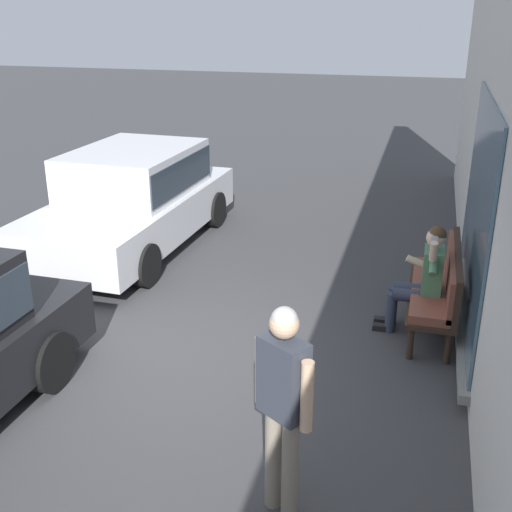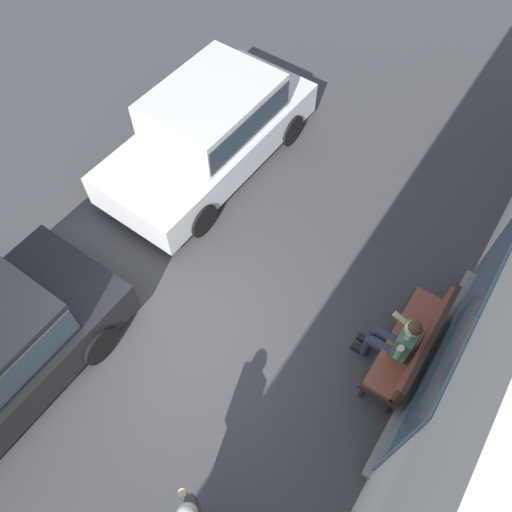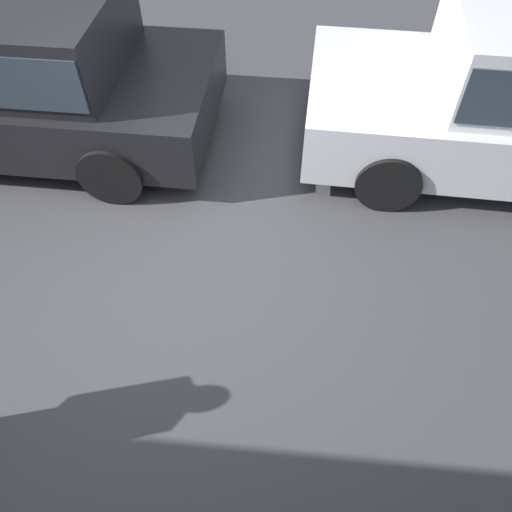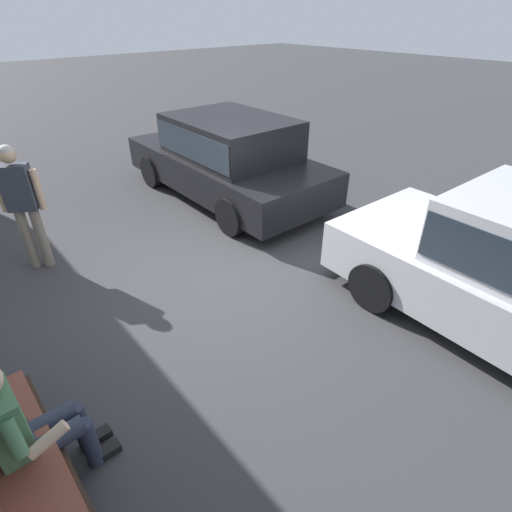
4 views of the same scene
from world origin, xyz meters
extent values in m
plane|color=#38383A|center=(0.00, 0.00, 0.00)|extent=(60.00, 60.00, 0.00)
cube|color=beige|center=(0.00, 3.40, 2.26)|extent=(18.00, 0.40, 4.51)
cube|color=slate|center=(-1.53, 3.18, 1.45)|extent=(3.40, 0.03, 2.50)
cube|color=gray|center=(-1.53, 3.15, 0.18)|extent=(3.60, 0.12, 0.10)
cylinder|color=#332319|center=(-0.70, 3.00, 0.19)|extent=(0.07, 0.07, 0.38)
cylinder|color=#332319|center=(-2.36, 3.00, 0.19)|extent=(0.07, 0.07, 0.38)
cylinder|color=#332319|center=(-0.70, 2.61, 0.19)|extent=(0.07, 0.07, 0.38)
cylinder|color=#332319|center=(-2.36, 2.61, 0.19)|extent=(0.07, 0.07, 0.38)
cube|color=#332319|center=(-1.53, 2.81, 0.41)|extent=(1.82, 0.55, 0.06)
cube|color=brown|center=(-1.53, 2.81, 0.49)|extent=(1.76, 0.49, 0.10)
cube|color=#332319|center=(-1.53, 3.04, 0.71)|extent=(1.82, 0.07, 0.55)
cube|color=brown|center=(-1.53, 2.98, 0.71)|extent=(1.76, 0.06, 0.47)
cylinder|color=#2D3347|center=(-1.28, 2.57, 0.49)|extent=(0.15, 0.42, 0.15)
cylinder|color=#2D3347|center=(-1.28, 2.36, 0.24)|extent=(0.12, 0.12, 0.49)
cube|color=black|center=(-1.28, 2.28, 0.04)|extent=(0.10, 0.24, 0.07)
cylinder|color=#2D3347|center=(-1.46, 2.57, 0.49)|extent=(0.15, 0.42, 0.15)
cylinder|color=#2D3347|center=(-1.46, 2.36, 0.24)|extent=(0.12, 0.12, 0.49)
cube|color=black|center=(-1.46, 2.28, 0.04)|extent=(0.10, 0.24, 0.07)
cube|color=#2D3347|center=(-1.37, 2.78, 0.49)|extent=(0.34, 0.24, 0.14)
cube|color=#4C7F56|center=(-1.37, 2.78, 0.77)|extent=(0.38, 0.22, 0.56)
sphere|color=beige|center=(-1.37, 2.78, 1.19)|extent=(0.22, 0.22, 0.22)
sphere|color=#4C331E|center=(-1.37, 2.79, 1.22)|extent=(0.20, 0.20, 0.20)
cylinder|color=#4C7F56|center=(-1.61, 2.76, 0.88)|extent=(0.20, 0.10, 0.28)
cylinder|color=beige|center=(-1.66, 2.60, 0.76)|extent=(0.08, 0.27, 0.17)
cylinder|color=#4C7F56|center=(-1.13, 2.78, 0.95)|extent=(0.25, 0.10, 0.22)
cylinder|color=beige|center=(-1.06, 2.76, 1.14)|extent=(0.16, 0.08, 0.25)
cube|color=silver|center=(-1.23, 2.76, 1.18)|extent=(0.02, 0.07, 0.15)
cube|color=silver|center=(-3.08, -1.80, 0.54)|extent=(4.33, 2.02, 0.62)
cube|color=silver|center=(-3.26, -1.79, 1.20)|extent=(2.28, 1.71, 0.69)
cube|color=#28333D|center=(-3.26, -1.79, 1.20)|extent=(2.24, 1.75, 0.49)
cylinder|color=black|center=(-1.73, -0.96, 0.31)|extent=(0.62, 0.20, 0.61)
cylinder|color=black|center=(-1.80, -2.73, 0.31)|extent=(0.62, 0.20, 0.61)
cylinder|color=black|center=(-4.37, -0.86, 0.31)|extent=(0.62, 0.20, 0.61)
cylinder|color=black|center=(-4.44, -2.63, 0.31)|extent=(0.62, 0.20, 0.61)
cylinder|color=black|center=(0.85, -0.82, 0.31)|extent=(0.62, 0.19, 0.62)
cylinder|color=black|center=(0.82, -2.63, 0.31)|extent=(0.62, 0.19, 0.62)
cylinder|color=tan|center=(1.75, 1.58, 1.14)|extent=(0.09, 0.09, 0.54)
camera|label=1|loc=(5.65, 2.60, 3.63)|focal=45.00mm
camera|label=2|loc=(1.92, 2.60, 6.97)|focal=35.00mm
camera|label=3|loc=(-0.83, 2.60, 3.45)|focal=35.00mm
camera|label=4|loc=(-3.71, 2.60, 3.13)|focal=28.00mm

